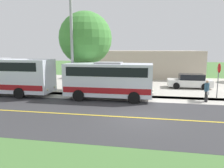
# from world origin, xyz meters

# --- Properties ---
(ground_plane) EXTENTS (120.00, 120.00, 0.00)m
(ground_plane) POSITION_xyz_m (0.00, 0.00, 0.00)
(ground_plane) COLOR #477238
(road_surface) EXTENTS (8.00, 100.00, 0.01)m
(road_surface) POSITION_xyz_m (0.00, 0.00, 0.00)
(road_surface) COLOR #333335
(road_surface) RESTS_ON ground
(sidewalk) EXTENTS (2.40, 100.00, 0.01)m
(sidewalk) POSITION_xyz_m (-5.20, 0.00, 0.00)
(sidewalk) COLOR #B2ADA3
(sidewalk) RESTS_ON ground
(parking_lot_surface) EXTENTS (14.00, 36.00, 0.01)m
(parking_lot_surface) POSITION_xyz_m (-12.40, 3.00, 0.00)
(parking_lot_surface) COLOR #B2ADA3
(parking_lot_surface) RESTS_ON ground
(road_centre_line) EXTENTS (0.16, 100.00, 0.00)m
(road_centre_line) POSITION_xyz_m (0.00, 0.00, 0.01)
(road_centre_line) COLOR gold
(road_centre_line) RESTS_ON ground
(shuttle_bus_front) EXTENTS (2.76, 7.03, 2.99)m
(shuttle_bus_front) POSITION_xyz_m (-4.55, -2.70, 1.64)
(shuttle_bus_front) COLOR silver
(shuttle_bus_front) RESTS_ON ground
(pedestrian_with_bags) EXTENTS (0.72, 0.34, 1.67)m
(pedestrian_with_bags) POSITION_xyz_m (-4.87, 4.84, 0.90)
(pedestrian_with_bags) COLOR #262628
(pedestrian_with_bags) RESTS_ON ground
(stop_sign) EXTENTS (0.76, 0.07, 2.88)m
(stop_sign) POSITION_xyz_m (-6.10, 5.96, 1.96)
(stop_sign) COLOR slate
(stop_sign) RESTS_ON ground
(street_light_pole) EXTENTS (1.97, 0.24, 8.92)m
(street_light_pole) POSITION_xyz_m (-4.89, -5.91, 4.87)
(street_light_pole) COLOR #9E9EA3
(street_light_pole) RESTS_ON ground
(parked_car_near) EXTENTS (2.04, 4.41, 1.45)m
(parked_car_near) POSITION_xyz_m (-11.01, 4.63, 0.69)
(parked_car_near) COLOR white
(parked_car_near) RESTS_ON ground
(tree_curbside) EXTENTS (4.92, 4.92, 7.45)m
(tree_curbside) POSITION_xyz_m (-7.40, -5.46, 4.98)
(tree_curbside) COLOR #4C3826
(tree_curbside) RESTS_ON ground
(commercial_building) EXTENTS (10.00, 16.14, 3.76)m
(commercial_building) POSITION_xyz_m (-21.40, -0.59, 1.88)
(commercial_building) COLOR #B7A893
(commercial_building) RESTS_ON ground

